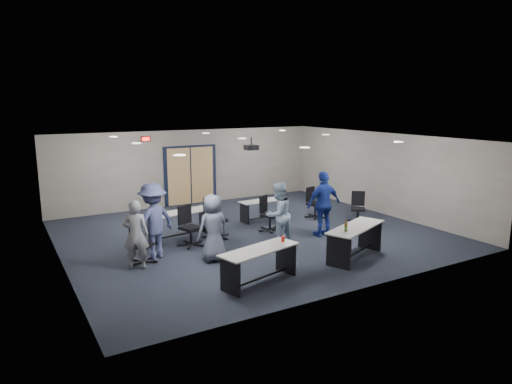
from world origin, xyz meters
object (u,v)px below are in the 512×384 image
table_front_right (355,236)px  person_navy (324,204)px  chair_loose_right (358,208)px  person_plaid (213,228)px  chair_back_c (270,214)px  chair_back_b (216,218)px  table_front_left (260,259)px  person_gray (136,235)px  person_back (153,221)px  chair_loose_left (142,244)px  person_lightblue (278,214)px  table_back_left (180,220)px  chair_back_d (315,203)px  table_back_right (264,206)px  chair_back_a (191,226)px

table_front_right → person_navy: person_navy is taller
chair_loose_right → person_plaid: (-5.28, -0.85, 0.31)m
chair_back_c → chair_back_b: bearing=144.6°
table_front_left → person_plaid: bearing=84.8°
person_gray → person_back: (0.55, 0.48, 0.13)m
chair_loose_right → chair_back_b: bearing=-149.6°
chair_loose_left → person_lightblue: (3.44, -0.45, 0.37)m
chair_loose_left → table_front_left: bearing=-97.2°
table_front_left → person_lightblue: (1.67, 1.90, 0.33)m
person_plaid → person_lightblue: bearing=-179.3°
chair_loose_right → person_back: size_ratio=0.53×
person_navy → person_back: size_ratio=1.00×
person_back → person_lightblue: bearing=146.7°
table_front_left → chair_back_c: chair_back_c is taller
person_gray → chair_back_b: bearing=-128.2°
person_plaid → person_back: size_ratio=0.87×
chair_loose_left → person_plaid: 1.67m
table_front_right → chair_loose_right: 3.28m
table_back_left → chair_back_b: size_ratio=1.68×
chair_back_b → chair_back_d: 3.77m
table_front_right → person_lightblue: (-1.08, 1.73, 0.30)m
person_navy → table_front_right: bearing=76.1°
chair_back_c → chair_loose_left: size_ratio=1.10×
table_back_right → chair_back_b: 2.38m
table_back_right → person_plaid: bearing=-140.8°
table_back_right → chair_back_c: (-0.48, -1.15, 0.07)m
table_back_right → person_navy: (0.56, -2.30, 0.47)m
table_front_right → person_gray: (-4.72, 1.92, 0.25)m
table_front_right → person_lightblue: person_lightblue is taller
chair_loose_left → chair_loose_right: chair_loose_right is taller
chair_loose_right → table_front_right: bearing=-93.6°
table_back_left → person_back: size_ratio=1.03×
table_front_right → person_navy: 1.96m
table_back_right → chair_back_a: size_ratio=1.53×
chair_back_b → person_back: (-1.98, -0.73, 0.35)m
person_plaid → person_back: person_back is taller
chair_loose_right → person_back: 6.45m
table_front_right → person_gray: person_gray is taller
table_back_right → chair_back_c: chair_back_c is taller
person_gray → person_plaid: size_ratio=0.99×
table_back_left → chair_back_c: size_ratio=1.84×
table_back_left → chair_loose_right: size_ratio=1.93×
table_front_left → table_front_right: size_ratio=0.94×
person_back → person_plaid: bearing=122.2°
chair_back_b → person_back: person_back is taller
table_front_left → chair_back_d: 5.71m
table_back_right → chair_back_d: (1.60, -0.56, 0.05)m
chair_back_a → person_navy: (3.55, -0.99, 0.39)m
person_gray → person_lightblue: size_ratio=0.94×
table_front_left → chair_back_c: bearing=41.1°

